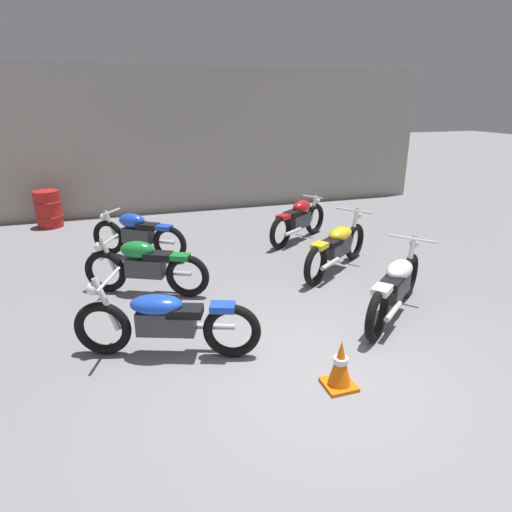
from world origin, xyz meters
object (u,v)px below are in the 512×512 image
object	(u,v)px
motorcycle_right_row_0	(396,285)
traffic_cone	(340,365)
motorcycle_left_row_2	(137,234)
oil_drum	(48,209)
motorcycle_right_row_1	(337,246)
motorcycle_right_row_2	(299,220)
motorcycle_left_row_0	(165,321)
motorcycle_left_row_1	(145,266)

from	to	relation	value
motorcycle_right_row_0	traffic_cone	bearing A→B (deg)	-140.78
motorcycle_left_row_2	oil_drum	bearing A→B (deg)	123.34
motorcycle_right_row_1	traffic_cone	distance (m)	3.32
motorcycle_right_row_2	oil_drum	distance (m)	5.81
motorcycle_right_row_2	oil_drum	bearing A→B (deg)	151.65
motorcycle_right_row_0	motorcycle_right_row_2	distance (m)	3.53
motorcycle_left_row_2	motorcycle_right_row_0	world-z (taller)	motorcycle_right_row_0
motorcycle_right_row_1	oil_drum	size ratio (longest dim) A/B	2.13
motorcycle_right_row_2	traffic_cone	size ratio (longest dim) A/B	3.14
motorcycle_left_row_0	motorcycle_right_row_0	distance (m)	3.11
motorcycle_left_row_2	motorcycle_right_row_1	xyz separation A→B (m)	(3.23, -1.75, -0.01)
motorcycle_left_row_0	motorcycle_left_row_2	xyz separation A→B (m)	(-0.09, 3.54, 0.01)
motorcycle_right_row_2	traffic_cone	bearing A→B (deg)	-108.19
motorcycle_right_row_0	oil_drum	xyz separation A→B (m)	(-5.03, 6.28, -0.03)
motorcycle_left_row_2	motorcycle_right_row_0	distance (m)	4.73
oil_drum	traffic_cone	distance (m)	8.29
traffic_cone	motorcycle_right_row_2	bearing A→B (deg)	71.81
motorcycle_right_row_0	motorcycle_right_row_1	size ratio (longest dim) A/B	0.96
motorcycle_right_row_0	motorcycle_right_row_1	distance (m)	1.74
motorcycle_left_row_0	motorcycle_left_row_2	size ratio (longest dim) A/B	1.24
motorcycle_right_row_1	oil_drum	world-z (taller)	motorcycle_right_row_1
motorcycle_left_row_1	motorcycle_right_row_1	distance (m)	3.23
oil_drum	motorcycle_left_row_0	bearing A→B (deg)	-73.09
motorcycle_right_row_2	motorcycle_left_row_1	bearing A→B (deg)	-151.79
motorcycle_left_row_0	motorcycle_right_row_2	size ratio (longest dim) A/B	1.22
motorcycle_left_row_0	motorcycle_right_row_2	world-z (taller)	motorcycle_left_row_0
motorcycle_left_row_1	traffic_cone	distance (m)	3.44
motorcycle_right_row_0	motorcycle_right_row_2	world-z (taller)	motorcycle_right_row_0
motorcycle_left_row_0	motorcycle_right_row_0	xyz separation A→B (m)	(3.11, 0.05, 0.00)
motorcycle_left_row_1	traffic_cone	world-z (taller)	motorcycle_left_row_1
motorcycle_right_row_2	motorcycle_left_row_0	bearing A→B (deg)	-131.69
motorcycle_right_row_2	motorcycle_right_row_1	bearing A→B (deg)	-91.49
motorcycle_right_row_1	motorcycle_left_row_2	bearing A→B (deg)	151.59
motorcycle_right_row_2	traffic_cone	xyz separation A→B (m)	(-1.55, -4.73, -0.20)
motorcycle_right_row_0	oil_drum	distance (m)	8.05
motorcycle_left_row_1	motorcycle_right_row_1	size ratio (longest dim) A/B	1.00
motorcycle_left_row_0	motorcycle_left_row_1	size ratio (longest dim) A/B	1.14
motorcycle_right_row_2	oil_drum	xyz separation A→B (m)	(-5.11, 2.76, -0.03)
motorcycle_left_row_0	motorcycle_right_row_1	bearing A→B (deg)	29.76
traffic_cone	motorcycle_left_row_1	bearing A→B (deg)	120.06
motorcycle_left_row_0	motorcycle_left_row_1	distance (m)	1.82
motorcycle_left_row_2	motorcycle_right_row_1	distance (m)	3.67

